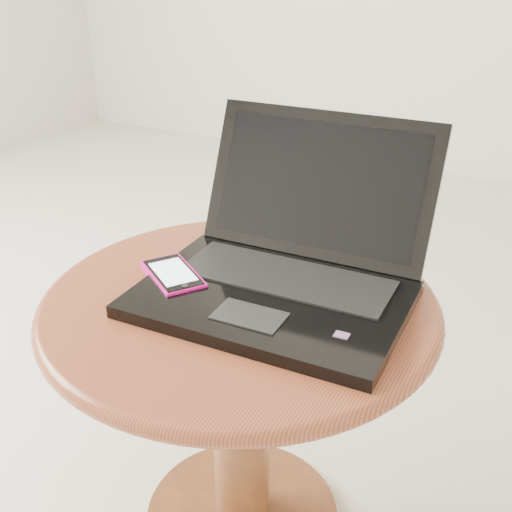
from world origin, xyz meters
The scene contains 4 objects.
table centered at (0.04, -0.02, 0.36)m, with size 0.57×0.57×0.45m.
laptop centered at (0.09, 0.03, 0.49)m, with size 0.37×0.36×0.22m.
phone_black centered at (-0.03, -0.02, 0.46)m, with size 0.13×0.12×0.01m.
phone_pink centered at (-0.06, -0.04, 0.47)m, with size 0.13×0.11×0.01m.
Camera 1 is at (0.43, -0.70, 0.91)m, focal length 44.73 mm.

